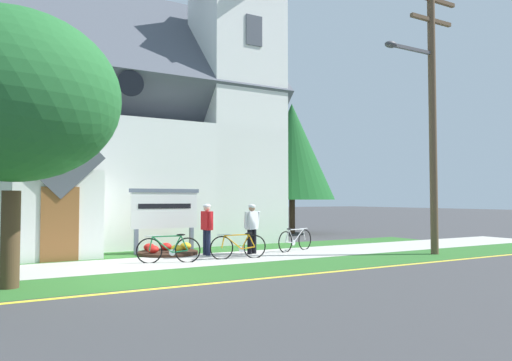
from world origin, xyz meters
The scene contains 16 objects.
ground centered at (0.00, 4.00, 0.00)m, with size 140.00×140.00×0.00m, color #3D3D3F.
sidewalk_slab centered at (1.55, 2.10, 0.01)m, with size 32.00×2.60×0.01m, color #B7B5AD.
grass_verge centered at (1.55, -0.26, 0.00)m, with size 32.00×2.12×0.01m, color #2D6628.
church_lawn centered at (1.55, 4.32, 0.00)m, with size 24.00×1.83×0.01m, color #2D6628.
curb_paint_stripe centered at (1.55, -1.47, 0.00)m, with size 28.00×0.16×0.01m, color yellow.
church_building centered at (1.99, 9.59, 4.50)m, with size 13.23×11.26×12.40m.
church_sign centered at (2.45, 4.17, 1.38)m, with size 2.28×0.25×2.09m.
flower_bed centered at (2.43, 3.78, 0.10)m, with size 1.88×1.88×0.34m.
bicycle_blue centered at (6.50, 2.62, 0.37)m, with size 1.71×0.61×0.81m.
bicycle_red centered at (1.87, 1.91, 0.37)m, with size 1.66×0.64×0.81m.
bicycle_silver centered at (3.94, 1.76, 0.36)m, with size 1.71×0.30×0.78m.
cyclist_in_green_jersey centered at (3.43, 2.96, 0.93)m, with size 0.28×0.70×1.60m.
cyclist_in_white_jersey centered at (4.82, 2.58, 0.92)m, with size 0.62×0.37×1.59m.
utility_pole centered at (9.83, -0.23, 4.91)m, with size 3.12×0.28×8.87m.
roadside_conifer centered at (10.73, 9.26, 4.19)m, with size 4.35×4.35×6.67m.
verge_sapling centered at (-1.99, -0.02, 3.79)m, with size 4.17×4.17×5.51m.
Camera 1 is at (-2.07, -10.28, 1.76)m, focal length 31.98 mm.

